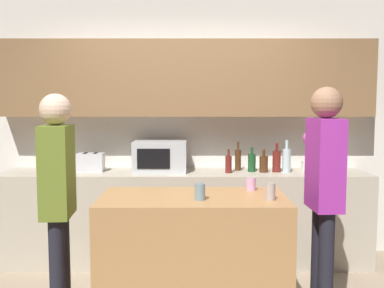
{
  "coord_description": "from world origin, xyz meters",
  "views": [
    {
      "loc": [
        0.08,
        -2.99,
        1.6
      ],
      "look_at": [
        0.09,
        0.39,
        1.28
      ],
      "focal_mm": 42.0,
      "sensor_mm": 36.0,
      "label": 1
    }
  ],
  "objects_px": {
    "microwave": "(159,156)",
    "cup_0": "(250,184)",
    "toaster": "(89,162)",
    "bottle_4": "(275,161)",
    "potted_plant": "(308,151)",
    "bottle_0": "(227,164)",
    "bottle_5": "(285,160)",
    "person_left": "(323,183)",
    "bottle_3": "(262,164)",
    "cup_2": "(199,192)",
    "person_center": "(57,190)",
    "bottle_2": "(251,162)",
    "bottle_1": "(237,160)",
    "cup_1": "(269,191)"
  },
  "relations": [
    {
      "from": "microwave",
      "to": "cup_0",
      "type": "relative_size",
      "value": 5.49
    },
    {
      "from": "toaster",
      "to": "bottle_4",
      "type": "distance_m",
      "value": 1.84
    },
    {
      "from": "potted_plant",
      "to": "bottle_4",
      "type": "xyz_separation_m",
      "value": [
        -0.33,
        -0.05,
        -0.09
      ]
    },
    {
      "from": "bottle_0",
      "to": "bottle_5",
      "type": "relative_size",
      "value": 0.73
    },
    {
      "from": "potted_plant",
      "to": "person_left",
      "type": "bearing_deg",
      "value": -99.5
    },
    {
      "from": "bottle_3",
      "to": "cup_2",
      "type": "bearing_deg",
      "value": -115.94
    },
    {
      "from": "bottle_4",
      "to": "person_center",
      "type": "distance_m",
      "value": 2.19
    },
    {
      "from": "potted_plant",
      "to": "bottle_3",
      "type": "height_order",
      "value": "potted_plant"
    },
    {
      "from": "bottle_2",
      "to": "bottle_4",
      "type": "height_order",
      "value": "bottle_4"
    },
    {
      "from": "bottle_2",
      "to": "cup_2",
      "type": "relative_size",
      "value": 2.16
    },
    {
      "from": "bottle_3",
      "to": "person_left",
      "type": "distance_m",
      "value": 1.2
    },
    {
      "from": "bottle_0",
      "to": "bottle_1",
      "type": "relative_size",
      "value": 0.8
    },
    {
      "from": "bottle_3",
      "to": "cup_0",
      "type": "bearing_deg",
      "value": -104.39
    },
    {
      "from": "potted_plant",
      "to": "cup_1",
      "type": "distance_m",
      "value": 1.53
    },
    {
      "from": "person_left",
      "to": "person_center",
      "type": "height_order",
      "value": "person_left"
    },
    {
      "from": "person_center",
      "to": "cup_2",
      "type": "bearing_deg",
      "value": 82.98
    },
    {
      "from": "bottle_0",
      "to": "cup_2",
      "type": "xyz_separation_m",
      "value": [
        -0.3,
        -1.29,
        -0.01
      ]
    },
    {
      "from": "bottle_0",
      "to": "cup_1",
      "type": "bearing_deg",
      "value": -82.05
    },
    {
      "from": "bottle_3",
      "to": "cup_1",
      "type": "distance_m",
      "value": 1.34
    },
    {
      "from": "bottle_0",
      "to": "cup_0",
      "type": "height_order",
      "value": "bottle_0"
    },
    {
      "from": "bottle_0",
      "to": "bottle_2",
      "type": "height_order",
      "value": "bottle_2"
    },
    {
      "from": "person_left",
      "to": "person_center",
      "type": "xyz_separation_m",
      "value": [
        -1.89,
        -0.11,
        -0.03
      ]
    },
    {
      "from": "cup_2",
      "to": "bottle_1",
      "type": "bearing_deg",
      "value": 74.27
    },
    {
      "from": "person_left",
      "to": "bottle_3",
      "type": "bearing_deg",
      "value": 9.45
    },
    {
      "from": "cup_1",
      "to": "person_left",
      "type": "height_order",
      "value": "person_left"
    },
    {
      "from": "bottle_5",
      "to": "cup_2",
      "type": "xyz_separation_m",
      "value": [
        -0.87,
        -1.33,
        -0.04
      ]
    },
    {
      "from": "cup_2",
      "to": "person_center",
      "type": "bearing_deg",
      "value": 176.88
    },
    {
      "from": "microwave",
      "to": "bottle_4",
      "type": "height_order",
      "value": "microwave"
    },
    {
      "from": "bottle_3",
      "to": "bottle_4",
      "type": "distance_m",
      "value": 0.13
    },
    {
      "from": "bottle_2",
      "to": "bottle_3",
      "type": "bearing_deg",
      "value": -21.36
    },
    {
      "from": "bottle_1",
      "to": "cup_2",
      "type": "bearing_deg",
      "value": -105.73
    },
    {
      "from": "cup_1",
      "to": "potted_plant",
      "type": "bearing_deg",
      "value": 65.98
    },
    {
      "from": "bottle_2",
      "to": "toaster",
      "type": "bearing_deg",
      "value": 179.18
    },
    {
      "from": "cup_2",
      "to": "person_left",
      "type": "xyz_separation_m",
      "value": [
        0.9,
        0.16,
        0.03
      ]
    },
    {
      "from": "toaster",
      "to": "cup_0",
      "type": "xyz_separation_m",
      "value": [
        1.45,
        -1.06,
        -0.02
      ]
    },
    {
      "from": "bottle_0",
      "to": "cup_0",
      "type": "bearing_deg",
      "value": -84.49
    },
    {
      "from": "potted_plant",
      "to": "cup_0",
      "type": "xyz_separation_m",
      "value": [
        -0.71,
        -1.06,
        -0.13
      ]
    },
    {
      "from": "bottle_5",
      "to": "cup_0",
      "type": "height_order",
      "value": "bottle_5"
    },
    {
      "from": "bottle_4",
      "to": "person_center",
      "type": "height_order",
      "value": "person_center"
    },
    {
      "from": "toaster",
      "to": "person_center",
      "type": "distance_m",
      "value": 1.35
    },
    {
      "from": "bottle_0",
      "to": "bottle_2",
      "type": "distance_m",
      "value": 0.25
    },
    {
      "from": "toaster",
      "to": "bottle_5",
      "type": "height_order",
      "value": "bottle_5"
    },
    {
      "from": "microwave",
      "to": "bottle_0",
      "type": "height_order",
      "value": "microwave"
    },
    {
      "from": "bottle_5",
      "to": "cup_2",
      "type": "bearing_deg",
      "value": -123.16
    },
    {
      "from": "bottle_0",
      "to": "bottle_5",
      "type": "height_order",
      "value": "bottle_5"
    },
    {
      "from": "bottle_4",
      "to": "cup_0",
      "type": "relative_size",
      "value": 3.03
    },
    {
      "from": "potted_plant",
      "to": "bottle_2",
      "type": "relative_size",
      "value": 1.62
    },
    {
      "from": "bottle_1",
      "to": "bottle_4",
      "type": "distance_m",
      "value": 0.38
    },
    {
      "from": "microwave",
      "to": "potted_plant",
      "type": "bearing_deg",
      "value": 0.06
    },
    {
      "from": "toaster",
      "to": "cup_0",
      "type": "height_order",
      "value": "toaster"
    }
  ]
}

